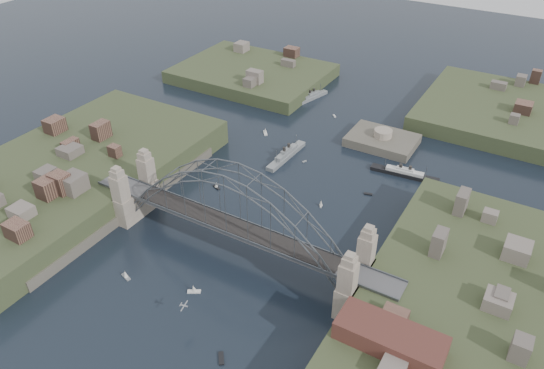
{
  "coord_description": "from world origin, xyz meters",
  "views": [
    {
      "loc": [
        57.25,
        -79.2,
        86.6
      ],
      "look_at": [
        0.0,
        18.0,
        10.0
      ],
      "focal_mm": 34.35,
      "sensor_mm": 36.0,
      "label": 1
    }
  ],
  "objects_px": {
    "wharf_shed": "(390,338)",
    "naval_cruiser_far": "(312,97)",
    "ocean_liner": "(404,173)",
    "bridge": "(233,213)",
    "naval_cruiser_near": "(286,155)",
    "fort_island": "(381,145)"
  },
  "relations": [
    {
      "from": "wharf_shed",
      "to": "naval_cruiser_far",
      "type": "relative_size",
      "value": 1.22
    },
    {
      "from": "wharf_shed",
      "to": "ocean_liner",
      "type": "xyz_separation_m",
      "value": [
        -19.27,
        69.26,
        -9.21
      ]
    },
    {
      "from": "naval_cruiser_far",
      "to": "ocean_liner",
      "type": "bearing_deg",
      "value": -35.32
    },
    {
      "from": "wharf_shed",
      "to": "ocean_liner",
      "type": "distance_m",
      "value": 72.48
    },
    {
      "from": "bridge",
      "to": "naval_cruiser_near",
      "type": "relative_size",
      "value": 4.16
    },
    {
      "from": "naval_cruiser_near",
      "to": "naval_cruiser_far",
      "type": "xyz_separation_m",
      "value": [
        -13.02,
        43.71,
        -0.08
      ]
    },
    {
      "from": "bridge",
      "to": "naval_cruiser_near",
      "type": "xyz_separation_m",
      "value": [
        -11.3,
        46.31,
        -11.39
      ]
    },
    {
      "from": "fort_island",
      "to": "naval_cruiser_near",
      "type": "bearing_deg",
      "value": -134.52
    },
    {
      "from": "fort_island",
      "to": "wharf_shed",
      "type": "xyz_separation_m",
      "value": [
        32.0,
        -84.0,
        10.34
      ]
    },
    {
      "from": "fort_island",
      "to": "ocean_liner",
      "type": "xyz_separation_m",
      "value": [
        12.73,
        -14.74,
        1.13
      ]
    },
    {
      "from": "bridge",
      "to": "wharf_shed",
      "type": "distance_m",
      "value": 46.23
    },
    {
      "from": "bridge",
      "to": "ocean_liner",
      "type": "height_order",
      "value": "bridge"
    },
    {
      "from": "bridge",
      "to": "ocean_liner",
      "type": "xyz_separation_m",
      "value": [
        24.73,
        55.26,
        -11.54
      ]
    },
    {
      "from": "bridge",
      "to": "ocean_liner",
      "type": "distance_m",
      "value": 61.63
    },
    {
      "from": "wharf_shed",
      "to": "naval_cruiser_far",
      "type": "distance_m",
      "value": 124.79
    },
    {
      "from": "wharf_shed",
      "to": "naval_cruiser_far",
      "type": "height_order",
      "value": "wharf_shed"
    },
    {
      "from": "wharf_shed",
      "to": "naval_cruiser_near",
      "type": "bearing_deg",
      "value": 132.52
    },
    {
      "from": "naval_cruiser_far",
      "to": "ocean_liner",
      "type": "height_order",
      "value": "naval_cruiser_far"
    },
    {
      "from": "bridge",
      "to": "wharf_shed",
      "type": "bearing_deg",
      "value": -17.65
    },
    {
      "from": "fort_island",
      "to": "wharf_shed",
      "type": "height_order",
      "value": "wharf_shed"
    },
    {
      "from": "naval_cruiser_near",
      "to": "naval_cruiser_far",
      "type": "bearing_deg",
      "value": 106.59
    },
    {
      "from": "bridge",
      "to": "fort_island",
      "type": "relative_size",
      "value": 3.82
    }
  ]
}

